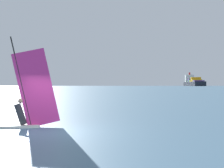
{
  "coord_description": "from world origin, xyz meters",
  "views": [
    {
      "loc": [
        2.71,
        -12.67,
        1.98
      ],
      "look_at": [
        2.8,
        7.48,
        2.06
      ],
      "focal_mm": 48.51,
      "sensor_mm": 36.0,
      "label": 1
    }
  ],
  "objects": [
    {
      "name": "ground_plane",
      "position": [
        0.0,
        0.0,
        0.0
      ],
      "size": [
        4000.0,
        4000.0,
        0.0
      ],
      "primitive_type": "plane",
      "color": "#476B84"
    },
    {
      "name": "windsurfer",
      "position": [
        -1.36,
        1.51,
        1.07
      ],
      "size": [
        3.4,
        1.08,
        4.3
      ],
      "rotation": [
        0.0,
        0.0,
        3.34
      ],
      "color": "white",
      "rests_on": "ground_plane"
    },
    {
      "name": "cargo_ship",
      "position": [
        197.59,
        708.74,
        8.01
      ],
      "size": [
        34.35,
        146.61,
        34.64
      ],
      "rotation": [
        0.0,
        0.0,
        4.64
      ],
      "color": "black",
      "rests_on": "ground_plane"
    },
    {
      "name": "distant_headland",
      "position": [
        284.5,
        1418.07,
        23.67
      ],
      "size": [
        1353.76,
        325.92,
        47.35
      ],
      "primitive_type": "cube",
      "rotation": [
        0.0,
        0.0,
        -0.07
      ],
      "color": "#60665B",
      "rests_on": "ground_plane"
    }
  ]
}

